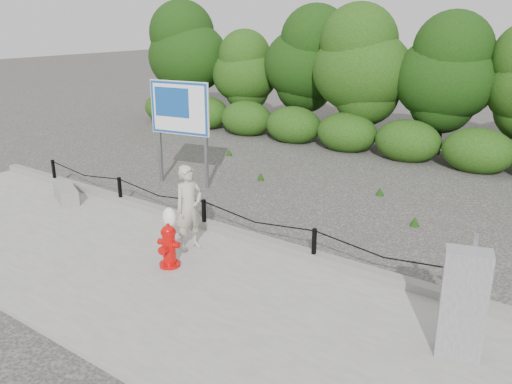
{
  "coord_description": "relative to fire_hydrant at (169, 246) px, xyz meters",
  "views": [
    {
      "loc": [
        6.76,
        -7.32,
        4.09
      ],
      "look_at": [
        1.12,
        0.2,
        1.0
      ],
      "focal_mm": 38.0,
      "sensor_mm": 36.0,
      "label": 1
    }
  ],
  "objects": [
    {
      "name": "ground",
      "position": [
        -0.67,
        1.61,
        -0.44
      ],
      "size": [
        90.0,
        90.0,
        0.0
      ],
      "primitive_type": "plane",
      "color": "#2D2B28",
      "rests_on": "ground"
    },
    {
      "name": "sidewalk",
      "position": [
        -0.67,
        -0.39,
        -0.4
      ],
      "size": [
        14.0,
        4.0,
        0.08
      ],
      "primitive_type": "cube",
      "color": "gray",
      "rests_on": "ground"
    },
    {
      "name": "curb",
      "position": [
        -0.67,
        1.66,
        -0.29
      ],
      "size": [
        14.0,
        0.22,
        0.14
      ],
      "primitive_type": "cube",
      "color": "slate",
      "rests_on": "sidewalk"
    },
    {
      "name": "chain_barrier",
      "position": [
        -0.67,
        1.61,
        0.02
      ],
      "size": [
        10.06,
        0.06,
        0.6
      ],
      "color": "black",
      "rests_on": "sidewalk"
    },
    {
      "name": "treeline",
      "position": [
        0.03,
        10.51,
        2.17
      ],
      "size": [
        20.62,
        3.75,
        4.88
      ],
      "color": "black",
      "rests_on": "ground"
    },
    {
      "name": "fire_hydrant",
      "position": [
        0.0,
        0.0,
        0.0
      ],
      "size": [
        0.42,
        0.44,
        0.76
      ],
      "rotation": [
        0.0,
        0.0,
        0.2
      ],
      "color": "#C20807",
      "rests_on": "sidewalk"
    },
    {
      "name": "pedestrian",
      "position": [
        -0.26,
        0.75,
        0.39
      ],
      "size": [
        0.72,
        0.62,
        1.54
      ],
      "rotation": [
        0.0,
        0.0,
        1.38
      ],
      "color": "#ACA993",
      "rests_on": "sidewalk"
    },
    {
      "name": "concrete_block",
      "position": [
        -4.3,
        0.99,
        -0.19
      ],
      "size": [
        1.11,
        0.77,
        0.34
      ],
      "primitive_type": "cube",
      "rotation": [
        0.0,
        0.0,
        -0.43
      ],
      "color": "gray",
      "rests_on": "sidewalk"
    },
    {
      "name": "utility_cabinet",
      "position": [
        4.63,
        0.39,
        0.34
      ],
      "size": [
        0.6,
        0.46,
        1.54
      ],
      "rotation": [
        0.0,
        0.0,
        0.32
      ],
      "color": "#98979A",
      "rests_on": "sidewalk"
    },
    {
      "name": "advertising_sign",
      "position": [
        -3.22,
        3.63,
        1.38
      ],
      "size": [
        1.59,
        0.42,
        2.58
      ],
      "rotation": [
        0.0,
        0.0,
        0.2
      ],
      "color": "slate",
      "rests_on": "ground"
    }
  ]
}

